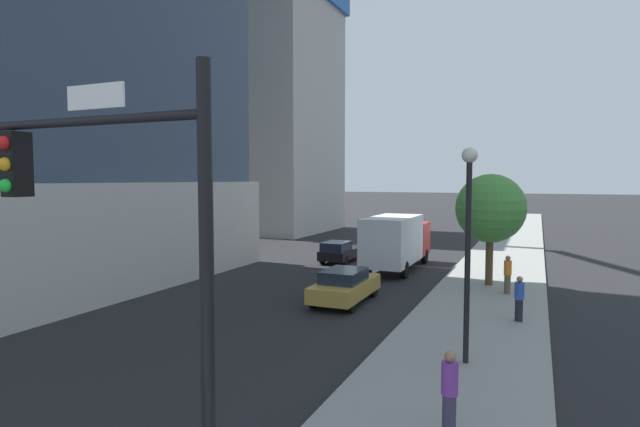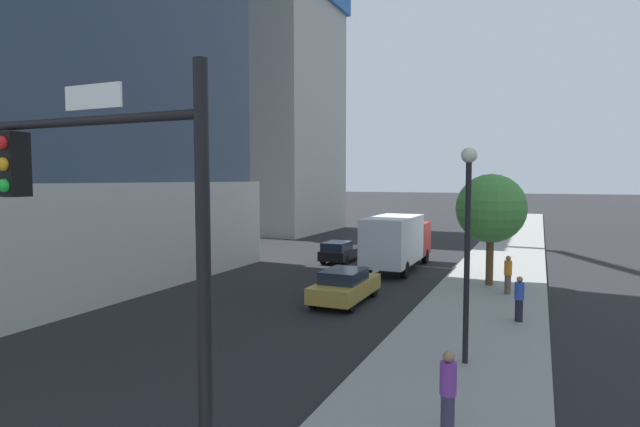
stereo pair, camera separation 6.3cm
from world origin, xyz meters
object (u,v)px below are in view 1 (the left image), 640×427
Objects in this scene: pedestrian_purple_shirt at (449,392)px; traffic_light_pole at (114,222)px; car_gold at (345,286)px; pedestrian_orange_shirt at (508,274)px; pedestrian_blue_shirt at (519,298)px; box_truck at (397,240)px; construction_building at (266,91)px; car_black at (340,251)px; street_tree at (490,209)px; street_lamp at (468,224)px.

traffic_light_pole is at bearing -132.12° from pedestrian_purple_shirt.
pedestrian_orange_shirt reaches higher than car_gold.
pedestrian_blue_shirt is at bearing 69.87° from traffic_light_pole.
box_truck reaches higher than pedestrian_blue_shirt.
car_gold is at bearing 97.40° from traffic_light_pole.
construction_building is at bearing 134.00° from pedestrian_blue_shirt.
car_gold is 2.63× the size of pedestrian_blue_shirt.
box_truck is 4.62× the size of pedestrian_blue_shirt.
construction_building is 8.67× the size of car_black.
street_tree is 3.13× the size of pedestrian_orange_shirt.
traffic_light_pole reaches higher than pedestrian_blue_shirt.
pedestrian_purple_shirt is at bearing 47.88° from traffic_light_pole.
traffic_light_pole is 9.83m from street_lamp.
box_truck reaches higher than car_gold.
car_black is 2.37× the size of pedestrian_orange_shirt.
car_black is at bearing 150.18° from pedestrian_orange_shirt.
box_truck is at bearing 112.11° from street_lamp.
construction_building is 41.24m from street_lamp.
construction_building is at bearing 116.70° from traffic_light_pole.
box_truck is (4.07, -1.32, 1.10)m from car_black.
car_gold reaches higher than car_black.
construction_building reaches higher than car_gold.
construction_building reaches higher than street_tree.
street_tree is 1.32× the size of car_black.
pedestrian_blue_shirt reaches higher than car_black.
box_truck is 4.35× the size of pedestrian_purple_shirt.
street_lamp reaches higher than pedestrian_purple_shirt.
car_black is 4.42m from box_truck.
pedestrian_purple_shirt is (10.15, -20.09, 0.37)m from car_black.
street_lamp is 1.47× the size of car_black.
street_tree reaches higher than pedestrian_blue_shirt.
pedestrian_purple_shirt is (0.59, -15.78, -2.87)m from street_tree.
car_black is 12.12m from pedestrian_orange_shirt.
pedestrian_purple_shirt is (-0.36, -14.07, 0.01)m from pedestrian_orange_shirt.
traffic_light_pole reaches higher than pedestrian_orange_shirt.
pedestrian_orange_shirt reaches higher than car_black.
street_tree is at bearing 45.89° from car_gold.
car_gold is 8.71m from box_truck.
pedestrian_blue_shirt is (5.17, 14.11, -3.75)m from traffic_light_pole.
pedestrian_purple_shirt is at bearing -63.20° from car_black.
street_tree is (24.00, -20.22, -10.52)m from construction_building.
pedestrian_blue_shirt is (7.08, -9.27, -0.79)m from box_truck.
box_truck is (-5.49, 2.99, -2.13)m from street_tree.
street_lamp is 10.19m from pedestrian_orange_shirt.
pedestrian_orange_shirt is 0.99× the size of pedestrian_purple_shirt.
box_truck reaches higher than pedestrian_purple_shirt.
construction_building reaches higher than pedestrian_purple_shirt.
construction_building is 4.68× the size of box_truck.
street_lamp is at bearing -103.55° from pedestrian_blue_shirt.
pedestrian_purple_shirt is (24.59, -36.01, -13.39)m from construction_building.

